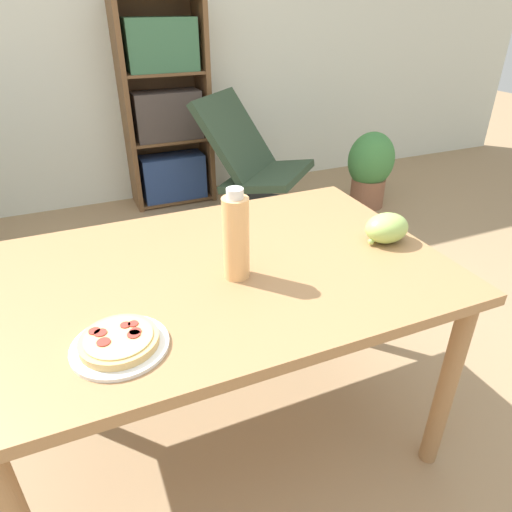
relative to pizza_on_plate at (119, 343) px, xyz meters
The scene contains 9 objects.
ground_plane 0.83m from the pizza_on_plate, 26.80° to the left, with size 14.00×14.00×0.00m, color #9E7F5B.
wall_back 2.86m from the pizza_on_plate, 83.47° to the left, with size 8.00×0.05×2.60m.
dining_table 0.44m from the pizza_on_plate, 36.97° to the left, with size 1.37×0.91×0.73m.
pizza_on_plate is the anchor object (origin of this frame).
grape_bunch 0.93m from the pizza_on_plate, 12.32° to the left, with size 0.15×0.13×0.10m.
drink_bottle 0.43m from the pizza_on_plate, 27.32° to the left, with size 0.08×0.08×0.28m.
lounge_chair_far 2.37m from the pizza_on_plate, 58.77° to the left, with size 0.90×0.96×0.88m.
bookshelf 2.70m from the pizza_on_plate, 74.28° to the left, with size 0.63×0.31×1.49m.
potted_plant_floor 2.86m from the pizza_on_plate, 41.65° to the left, with size 0.37×0.31×0.59m.
Camera 1 is at (-0.35, -1.05, 1.46)m, focal length 32.00 mm.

